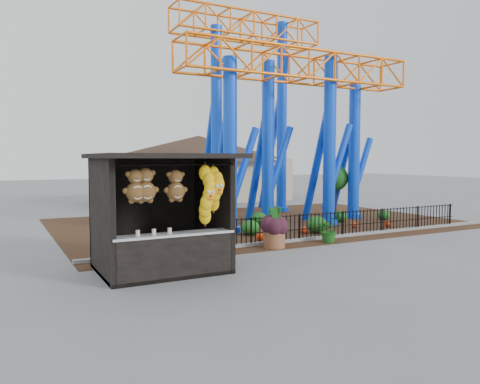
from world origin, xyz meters
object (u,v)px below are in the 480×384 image
prize_booth (163,214)px  terracotta_planter (274,238)px  roller_coaster (277,85)px  potted_plant (330,230)px

prize_booth → terracotta_planter: size_ratio=4.81×
prize_booth → roller_coaster: roller_coaster is taller
terracotta_planter → potted_plant: potted_plant is taller
prize_booth → roller_coaster: (8.13, 7.34, 4.90)m
prize_booth → potted_plant: 6.87m
roller_coaster → terracotta_planter: roller_coaster is taller
roller_coaster → potted_plant: size_ratio=11.81×
prize_booth → potted_plant: prize_booth is taller
terracotta_planter → potted_plant: size_ratio=0.78×
prize_booth → roller_coaster: size_ratio=0.32×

